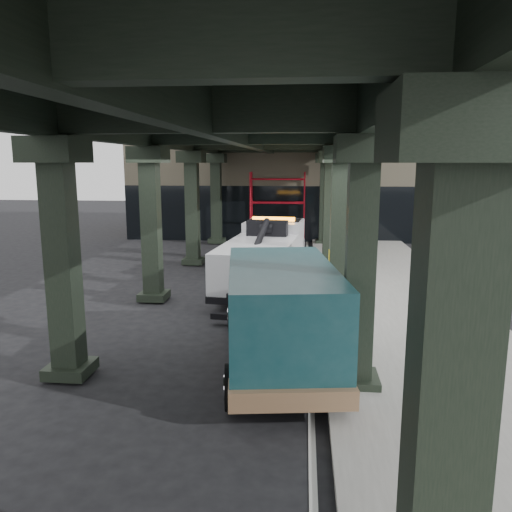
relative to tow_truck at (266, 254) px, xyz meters
The scene contains 8 objects.
ground 4.33m from the tow_truck, 91.99° to the right, with size 90.00×90.00×0.00m, color black.
sidewalk 4.99m from the tow_truck, 26.25° to the right, with size 5.00×40.00×0.15m, color gray.
lane_stripe 2.93m from the tow_truck, 54.09° to the right, with size 0.12×38.00×0.01m, color silver.
viaduct 4.77m from the tow_truck, 104.21° to the right, with size 7.40×32.00×6.40m.
building 16.20m from the tow_truck, 83.32° to the left, with size 22.00×10.00×8.00m, color #C6B793.
scaffolding 10.53m from the tow_truck, 90.79° to the left, with size 3.08×0.88×4.00m.
tow_truck is the anchor object (origin of this frame).
towed_van 7.27m from the tow_truck, 83.15° to the right, with size 3.03×6.14×2.39m.
Camera 1 is at (1.51, -13.57, 4.50)m, focal length 35.00 mm.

